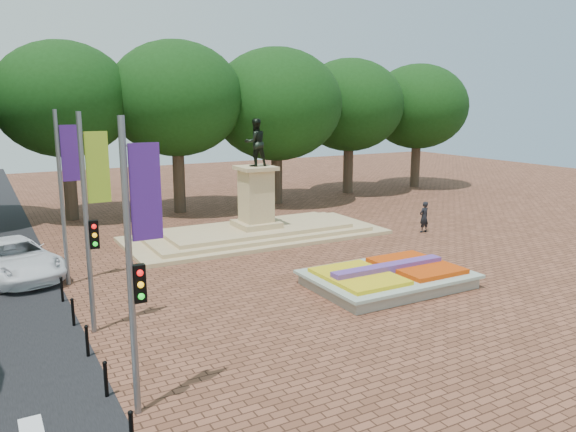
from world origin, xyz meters
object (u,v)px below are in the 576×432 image
object	(u,v)px
monument	(256,221)
pedestrian	(424,217)
flower_bed	(388,277)
van	(14,259)

from	to	relation	value
monument	pedestrian	world-z (taller)	monument
flower_bed	van	distance (m)	15.57
monument	van	xyz separation A→B (m)	(-12.00, -1.49, -0.07)
flower_bed	pedestrian	bearing A→B (deg)	39.78
pedestrian	flower_bed	bearing A→B (deg)	33.45
monument	flower_bed	bearing A→B (deg)	-84.13
flower_bed	monument	bearing A→B (deg)	95.87
flower_bed	monument	xyz separation A→B (m)	(-1.03, 10.00, 0.50)
monument	pedestrian	bearing A→B (deg)	-21.61
van	monument	bearing A→B (deg)	-7.44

